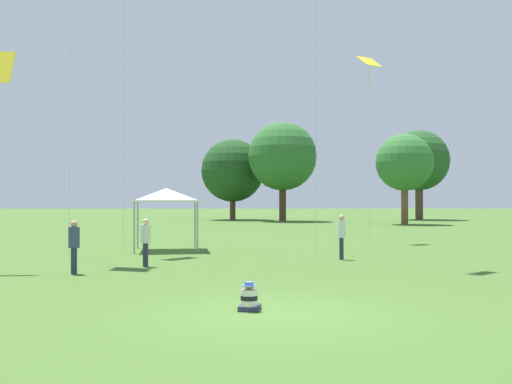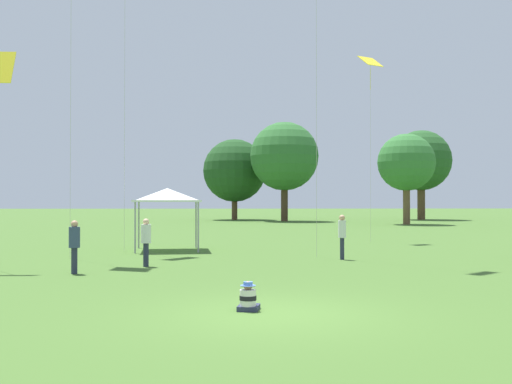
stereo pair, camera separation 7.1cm
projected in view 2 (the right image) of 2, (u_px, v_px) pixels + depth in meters
The scene contains 11 objects.
ground_plane at pixel (274, 314), 11.58m from camera, with size 300.00×300.00×0.00m, color #426628.
seated_toddler at pixel (248, 299), 11.93m from camera, with size 0.49×0.57×0.59m.
person_standing_1 at pixel (146, 238), 19.87m from camera, with size 0.44×0.44×1.60m.
person_standing_5 at pixel (342, 232), 22.21m from camera, with size 0.38×0.38×1.67m.
person_standing_7 at pixel (74, 242), 17.92m from camera, with size 0.33×0.33×1.60m.
canopy_tent at pixel (167, 195), 26.33m from camera, with size 3.18×3.18×2.74m.
kite_0 at pixel (370, 66), 32.06m from camera, with size 1.38×1.30×9.99m.
distant_tree_0 at pixel (406, 163), 54.77m from camera, with size 5.24×5.24×8.33m.
distant_tree_1 at pixel (284, 157), 63.22m from camera, with size 7.26×7.26×10.51m.
distant_tree_2 at pixel (421, 161), 68.22m from camera, with size 6.87×6.87×10.21m.
distant_tree_3 at pixel (235, 171), 67.95m from camera, with size 7.14×7.14×9.17m.
Camera 2 is at (-0.80, -11.59, 2.20)m, focal length 42.00 mm.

